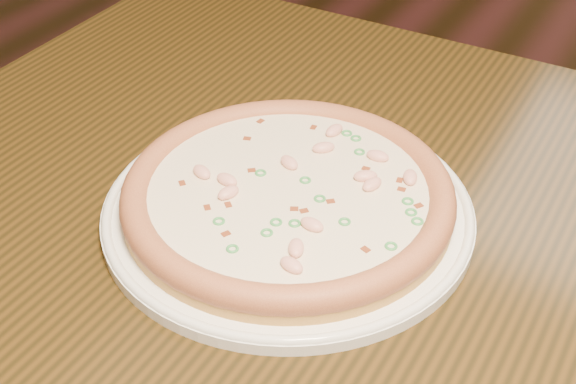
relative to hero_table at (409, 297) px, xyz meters
The scene contains 3 objects.
hero_table is the anchor object (origin of this frame).
plate 0.17m from the hero_table, 157.38° to the right, with size 0.37×0.37×0.02m.
pizza 0.18m from the hero_table, 157.39° to the right, with size 0.33×0.33×0.03m.
Camera 1 is at (-0.16, -1.52, 1.26)m, focal length 50.00 mm.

